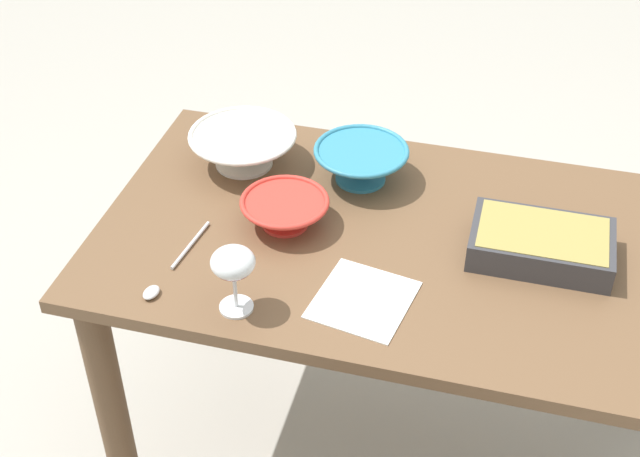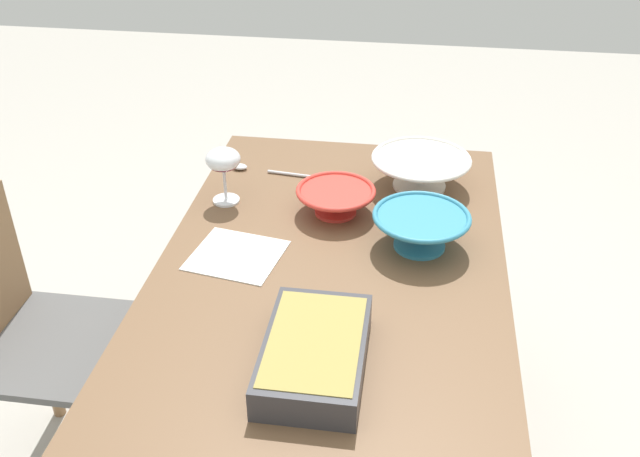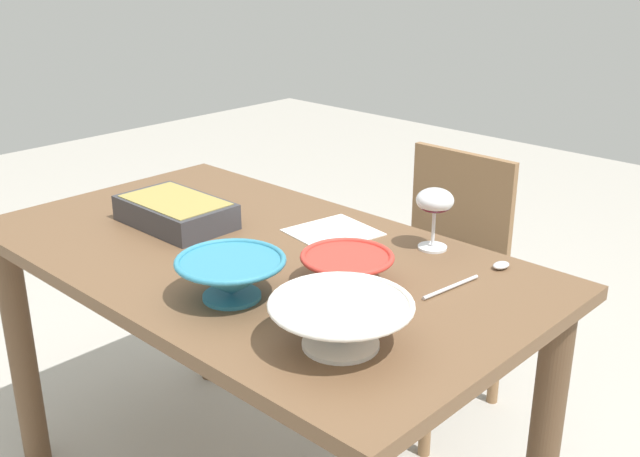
{
  "view_description": "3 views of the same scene",
  "coord_description": "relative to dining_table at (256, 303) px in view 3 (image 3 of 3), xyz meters",
  "views": [
    {
      "loc": [
        0.2,
        -1.49,
        1.96
      ],
      "look_at": [
        -0.17,
        -0.09,
        0.8
      ],
      "focal_mm": 49.48,
      "sensor_mm": 36.0,
      "label": 1
    },
    {
      "loc": [
        1.24,
        0.16,
        1.66
      ],
      "look_at": [
        -0.09,
        -0.03,
        0.81
      ],
      "focal_mm": 39.93,
      "sensor_mm": 36.0,
      "label": 2
    },
    {
      "loc": [
        -1.23,
        1.07,
        1.42
      ],
      "look_at": [
        -0.17,
        -0.05,
        0.83
      ],
      "focal_mm": 42.22,
      "sensor_mm": 36.0,
      "label": 3
    }
  ],
  "objects": [
    {
      "name": "serving_bowl",
      "position": [
        -0.27,
        -0.02,
        0.17
      ],
      "size": [
        0.2,
        0.2,
        0.07
      ],
      "color": "red",
      "rests_on": "dining_table"
    },
    {
      "name": "wine_glass",
      "position": [
        -0.29,
        -0.3,
        0.24
      ],
      "size": [
        0.09,
        0.09,
        0.15
      ],
      "color": "white",
      "rests_on": "dining_table"
    },
    {
      "name": "napkin",
      "position": [
        -0.05,
        -0.22,
        0.13
      ],
      "size": [
        0.21,
        0.22,
        0.0
      ],
      "primitive_type": "cube",
      "rotation": [
        0.0,
        0.0,
        -0.17
      ],
      "color": "white",
      "rests_on": "dining_table"
    },
    {
      "name": "small_bowl",
      "position": [
        -0.44,
        0.18,
        0.18
      ],
      "size": [
        0.26,
        0.26,
        0.09
      ],
      "color": "white",
      "rests_on": "dining_table"
    },
    {
      "name": "serving_spoon",
      "position": [
        -0.46,
        -0.25,
        0.14
      ],
      "size": [
        0.05,
        0.27,
        0.01
      ],
      "color": "silver",
      "rests_on": "dining_table"
    },
    {
      "name": "casserole_dish",
      "position": [
        0.28,
        0.01,
        0.17
      ],
      "size": [
        0.3,
        0.18,
        0.07
      ],
      "color": "#38383D",
      "rests_on": "dining_table"
    },
    {
      "name": "dining_table",
      "position": [
        0.0,
        0.0,
        0.0
      ],
      "size": [
        1.36,
        0.78,
        0.74
      ],
      "color": "brown",
      "rests_on": "ground_plane"
    },
    {
      "name": "mixing_bowl",
      "position": [
        -0.15,
        0.19,
        0.18
      ],
      "size": [
        0.22,
        0.22,
        0.09
      ],
      "color": "teal",
      "rests_on": "dining_table"
    },
    {
      "name": "chair",
      "position": [
        -0.01,
        -0.74,
        -0.15
      ],
      "size": [
        0.38,
        0.41,
        0.81
      ],
      "color": "#595959",
      "rests_on": "ground_plane"
    }
  ]
}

